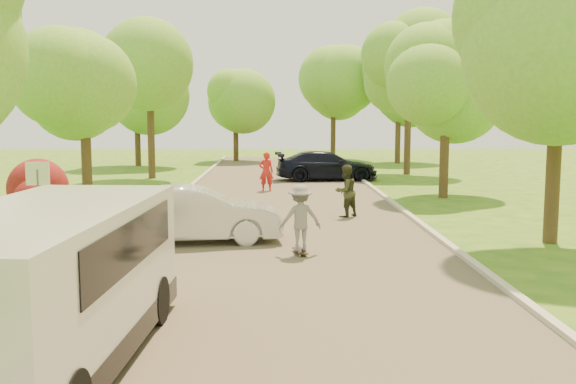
{
  "coord_description": "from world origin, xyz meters",
  "views": [
    {
      "loc": [
        -0.24,
        -11.03,
        3.28
      ],
      "look_at": [
        0.08,
        5.25,
        1.3
      ],
      "focal_mm": 40.0,
      "sensor_mm": 36.0,
      "label": 1
    }
  ],
  "objects": [
    {
      "name": "ground",
      "position": [
        0.0,
        0.0,
        0.0
      ],
      "size": [
        100.0,
        100.0,
        0.0
      ],
      "primitive_type": "plane",
      "color": "#2B6016",
      "rests_on": "ground"
    },
    {
      "name": "road",
      "position": [
        0.0,
        8.0,
        0.01
      ],
      "size": [
        8.0,
        60.0,
        0.01
      ],
      "primitive_type": "cube",
      "color": "#4C4438",
      "rests_on": "ground"
    },
    {
      "name": "curb_left",
      "position": [
        -4.05,
        8.0,
        0.06
      ],
      "size": [
        0.18,
        60.0,
        0.12
      ],
      "primitive_type": "cube",
      "color": "#B2AD9E",
      "rests_on": "ground"
    },
    {
      "name": "curb_right",
      "position": [
        4.05,
        8.0,
        0.06
      ],
      "size": [
        0.18,
        60.0,
        0.12
      ],
      "primitive_type": "cube",
      "color": "#B2AD9E",
      "rests_on": "ground"
    },
    {
      "name": "street_sign",
      "position": [
        -5.8,
        4.0,
        1.56
      ],
      "size": [
        0.55,
        0.06,
        2.17
      ],
      "color": "#59595E",
      "rests_on": "ground"
    },
    {
      "name": "red_shrub",
      "position": [
        -6.3,
        5.5,
        1.1
      ],
      "size": [
        1.7,
        1.7,
        1.95
      ],
      "color": "#382619",
      "rests_on": "ground"
    },
    {
      "name": "tree_l_midb",
      "position": [
        -6.81,
        12.0,
        4.59
      ],
      "size": [
        4.3,
        4.2,
        6.62
      ],
      "color": "#382619",
      "rests_on": "ground"
    },
    {
      "name": "tree_l_far",
      "position": [
        -6.39,
        22.0,
        5.47
      ],
      "size": [
        4.92,
        4.8,
        7.79
      ],
      "color": "#382619",
      "rests_on": "ground"
    },
    {
      "name": "tree_r_mida",
      "position": [
        7.02,
        5.0,
        5.54
      ],
      "size": [
        5.13,
        5.0,
        7.95
      ],
      "color": "#382619",
      "rests_on": "ground"
    },
    {
      "name": "tree_r_midb",
      "position": [
        6.6,
        14.0,
        4.88
      ],
      "size": [
        4.51,
        4.4,
        7.01
      ],
      "color": "#382619",
      "rests_on": "ground"
    },
    {
      "name": "tree_r_far",
      "position": [
        7.23,
        24.0,
        5.83
      ],
      "size": [
        5.33,
        5.2,
        8.34
      ],
      "color": "#382619",
      "rests_on": "ground"
    },
    {
      "name": "tree_bg_a",
      "position": [
        -8.78,
        30.0,
        5.31
      ],
      "size": [
        5.12,
        5.0,
        7.72
      ],
      "color": "#382619",
      "rests_on": "ground"
    },
    {
      "name": "tree_bg_b",
      "position": [
        8.22,
        32.0,
        5.54
      ],
      "size": [
        5.12,
        5.0,
        7.95
      ],
      "color": "#382619",
      "rests_on": "ground"
    },
    {
      "name": "tree_bg_c",
      "position": [
        -2.79,
        34.0,
        5.02
      ],
      "size": [
        4.92,
        4.8,
        7.33
      ],
      "color": "#382619",
      "rests_on": "ground"
    },
    {
      "name": "tree_bg_d",
      "position": [
        4.22,
        36.0,
        5.31
      ],
      "size": [
        5.12,
        5.0,
        7.72
      ],
      "color": "#382619",
      "rests_on": "ground"
    },
    {
      "name": "minivan",
      "position": [
        -3.2,
        -2.96,
        1.1
      ],
      "size": [
        2.53,
        5.74,
        2.09
      ],
      "rotation": [
        0.0,
        0.0,
        -0.06
      ],
      "color": "silver",
      "rests_on": "ground"
    },
    {
      "name": "silver_sedan",
      "position": [
        -2.3,
        5.23,
        0.73
      ],
      "size": [
        4.55,
        2.04,
        1.45
      ],
      "primitive_type": "imported",
      "rotation": [
        0.0,
        0.0,
        1.69
      ],
      "color": "silver",
      "rests_on": "ground"
    },
    {
      "name": "dark_sedan",
      "position": [
        2.3,
        20.72,
        0.73
      ],
      "size": [
        5.19,
        2.45,
        1.46
      ],
      "primitive_type": "imported",
      "rotation": [
        0.0,
        0.0,
        1.65
      ],
      "color": "black",
      "rests_on": "ground"
    },
    {
      "name": "longboard",
      "position": [
        0.34,
        3.73,
        0.09
      ],
      "size": [
        0.37,
        0.83,
        0.09
      ],
      "rotation": [
        0.0,
        0.0,
        3.34
      ],
      "color": "black",
      "rests_on": "ground"
    },
    {
      "name": "skateboarder",
      "position": [
        0.34,
        3.73,
        0.88
      ],
      "size": [
        1.1,
        0.76,
        1.56
      ],
      "primitive_type": "imported",
      "rotation": [
        0.0,
        0.0,
        3.34
      ],
      "color": "slate",
      "rests_on": "longboard"
    },
    {
      "name": "person_striped",
      "position": [
        -0.63,
        16.26,
        0.84
      ],
      "size": [
        0.64,
        0.44,
        1.68
      ],
      "primitive_type": "imported",
      "rotation": [
        0.0,
        0.0,
        3.2
      ],
      "color": "red",
      "rests_on": "ground"
    },
    {
      "name": "person_olive",
      "position": [
        2.0,
        9.21,
        0.84
      ],
      "size": [
        1.04,
        1.0,
        1.69
      ],
      "primitive_type": "imported",
      "rotation": [
        0.0,
        0.0,
        3.79
      ],
      "color": "#2E321E",
      "rests_on": "ground"
    }
  ]
}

